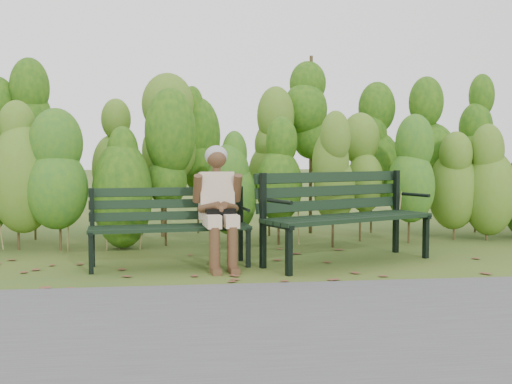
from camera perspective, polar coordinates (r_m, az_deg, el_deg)
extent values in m
plane|color=#304E1C|center=(6.32, 0.38, -7.00)|extent=(80.00, 80.00, 0.00)
cube|color=#474749|center=(4.21, 4.26, -12.40)|extent=(60.00, 2.50, 0.01)
cylinder|color=#47381E|center=(7.76, -21.55, -2.29)|extent=(0.03, 0.03, 0.80)
ellipsoid|color=#2A6322|center=(7.72, -21.66, 2.44)|extent=(0.64, 0.64, 1.44)
cylinder|color=#47381E|center=(7.63, -17.09, -2.30)|extent=(0.03, 0.03, 0.80)
ellipsoid|color=#2A6322|center=(7.59, -17.18, 2.51)|extent=(0.64, 0.64, 1.44)
cylinder|color=#47381E|center=(7.54, -12.51, -2.29)|extent=(0.03, 0.03, 0.80)
ellipsoid|color=#2A6322|center=(7.50, -12.58, 2.58)|extent=(0.64, 0.64, 1.44)
cylinder|color=#47381E|center=(7.51, -7.85, -2.27)|extent=(0.03, 0.03, 0.80)
ellipsoid|color=#2A6322|center=(7.47, -7.90, 2.62)|extent=(0.64, 0.64, 1.44)
cylinder|color=#47381E|center=(7.52, -3.18, -2.23)|extent=(0.03, 0.03, 0.80)
ellipsoid|color=#2A6322|center=(7.48, -3.20, 2.66)|extent=(0.64, 0.64, 1.44)
cylinder|color=#47381E|center=(7.58, 1.44, -2.17)|extent=(0.03, 0.03, 0.80)
ellipsoid|color=#2A6322|center=(7.55, 1.44, 2.67)|extent=(0.64, 0.64, 1.44)
cylinder|color=#47381E|center=(7.70, 5.95, -2.11)|extent=(0.03, 0.03, 0.80)
ellipsoid|color=#2A6322|center=(7.66, 5.98, 2.66)|extent=(0.64, 0.64, 1.44)
cylinder|color=#47381E|center=(7.85, 10.31, -2.03)|extent=(0.03, 0.03, 0.80)
ellipsoid|color=#2A6322|center=(7.82, 10.36, 2.64)|extent=(0.64, 0.64, 1.44)
cylinder|color=#47381E|center=(8.06, 14.47, -1.95)|extent=(0.03, 0.03, 0.80)
ellipsoid|color=#2A6322|center=(8.02, 14.54, 2.61)|extent=(0.64, 0.64, 1.44)
cylinder|color=#47381E|center=(8.30, 18.41, -1.86)|extent=(0.03, 0.03, 0.80)
ellipsoid|color=#2A6322|center=(8.26, 18.50, 2.56)|extent=(0.64, 0.64, 1.44)
cylinder|color=#47381E|center=(8.58, 22.11, -1.77)|extent=(0.03, 0.03, 0.80)
ellipsoid|color=#2A6322|center=(8.54, 22.21, 2.51)|extent=(0.64, 0.64, 1.44)
cylinder|color=#47381E|center=(8.70, -19.49, -0.64)|extent=(0.04, 0.04, 1.10)
ellipsoid|color=#1E4C15|center=(8.68, -19.61, 5.16)|extent=(0.70, 0.70, 1.98)
cylinder|color=#47381E|center=(8.56, -14.47, -0.62)|extent=(0.04, 0.04, 1.10)
ellipsoid|color=#1E4C15|center=(8.55, -14.56, 5.28)|extent=(0.70, 0.70, 1.98)
cylinder|color=#47381E|center=(8.50, -9.33, -0.58)|extent=(0.04, 0.04, 1.10)
ellipsoid|color=#1E4C15|center=(8.48, -9.39, 5.36)|extent=(0.70, 0.70, 1.98)
cylinder|color=#47381E|center=(8.50, -4.15, -0.54)|extent=(0.04, 0.04, 1.10)
ellipsoid|color=#1E4C15|center=(8.48, -4.18, 5.40)|extent=(0.70, 0.70, 1.98)
cylinder|color=#47381E|center=(8.57, 0.99, -0.50)|extent=(0.04, 0.04, 1.10)
ellipsoid|color=#1E4C15|center=(8.55, 0.99, 5.39)|extent=(0.70, 0.70, 1.98)
cylinder|color=#47381E|center=(8.71, 6.00, -0.45)|extent=(0.04, 0.04, 1.10)
ellipsoid|color=#1E4C15|center=(8.69, 6.04, 5.35)|extent=(0.70, 0.70, 1.98)
cylinder|color=#47381E|center=(8.91, 10.82, -0.41)|extent=(0.04, 0.04, 1.10)
ellipsoid|color=#1E4C15|center=(8.89, 10.89, 5.26)|extent=(0.70, 0.70, 1.98)
cylinder|color=#47381E|center=(9.17, 15.40, -0.36)|extent=(0.04, 0.04, 1.10)
ellipsoid|color=#1E4C15|center=(9.15, 15.49, 5.15)|extent=(0.70, 0.70, 1.98)
cylinder|color=#47381E|center=(9.49, 19.69, -0.31)|extent=(0.04, 0.04, 1.10)
ellipsoid|color=#1E4C15|center=(9.47, 19.81, 5.01)|extent=(0.70, 0.70, 1.98)
cube|color=brown|center=(5.72, -4.07, -8.10)|extent=(0.11, 0.11, 0.01)
cube|color=brown|center=(6.06, 22.89, -7.72)|extent=(0.09, 0.07, 0.01)
cube|color=brown|center=(6.12, -14.78, -7.44)|extent=(0.08, 0.10, 0.01)
cube|color=brown|center=(6.22, 15.68, -7.28)|extent=(0.09, 0.10, 0.01)
cube|color=brown|center=(6.83, -7.04, -6.21)|extent=(0.08, 0.10, 0.01)
cube|color=brown|center=(6.46, -16.87, -6.90)|extent=(0.11, 0.11, 0.01)
cube|color=brown|center=(5.54, -16.43, -8.63)|extent=(0.11, 0.11, 0.01)
cube|color=brown|center=(6.62, 18.36, -6.68)|extent=(0.08, 0.10, 0.01)
cube|color=brown|center=(6.10, 5.55, -7.38)|extent=(0.11, 0.10, 0.01)
cube|color=brown|center=(5.39, -7.63, -8.87)|extent=(0.11, 0.11, 0.01)
cube|color=brown|center=(8.01, 20.22, -4.95)|extent=(0.07, 0.09, 0.01)
cube|color=brown|center=(6.58, -15.36, -6.68)|extent=(0.11, 0.11, 0.01)
cube|color=brown|center=(5.99, 16.30, -7.71)|extent=(0.11, 0.11, 0.01)
cube|color=brown|center=(6.05, 21.02, -7.70)|extent=(0.11, 0.11, 0.01)
cube|color=brown|center=(5.31, -19.32, -9.24)|extent=(0.07, 0.09, 0.01)
cube|color=brown|center=(7.59, 15.91, -5.33)|extent=(0.11, 0.11, 0.01)
cube|color=brown|center=(5.73, 8.71, -8.13)|extent=(0.11, 0.10, 0.01)
cube|color=brown|center=(7.31, -14.07, -5.64)|extent=(0.11, 0.11, 0.01)
cube|color=brown|center=(5.63, -0.78, -8.29)|extent=(0.11, 0.09, 0.01)
cube|color=brown|center=(5.84, 3.95, -7.86)|extent=(0.10, 0.11, 0.01)
cube|color=brown|center=(5.46, -3.47, -8.67)|extent=(0.10, 0.09, 0.01)
cube|color=brown|center=(6.24, 23.04, -7.40)|extent=(0.08, 0.10, 0.01)
cube|color=brown|center=(5.99, 19.51, -7.78)|extent=(0.11, 0.10, 0.01)
cube|color=brown|center=(7.18, -20.74, -5.93)|extent=(0.08, 0.10, 0.01)
cube|color=brown|center=(6.91, -8.60, -6.10)|extent=(0.09, 0.11, 0.01)
cube|color=brown|center=(6.71, 12.90, -6.44)|extent=(0.11, 0.10, 0.01)
cube|color=brown|center=(7.19, -17.12, -5.84)|extent=(0.11, 0.11, 0.01)
cube|color=brown|center=(5.95, 23.11, -7.93)|extent=(0.11, 0.11, 0.01)
cube|color=brown|center=(5.46, 9.69, -8.72)|extent=(0.10, 0.11, 0.01)
cube|color=brown|center=(6.83, -11.35, -6.24)|extent=(0.11, 0.10, 0.01)
cube|color=black|center=(6.05, -8.04, -3.60)|extent=(1.64, 0.27, 0.04)
cube|color=black|center=(6.16, -8.13, -3.46)|extent=(1.64, 0.27, 0.04)
cube|color=black|center=(6.27, -8.22, -3.34)|extent=(1.64, 0.27, 0.04)
cube|color=black|center=(6.39, -8.31, -3.22)|extent=(1.64, 0.27, 0.04)
cube|color=black|center=(6.46, -8.38, -2.25)|extent=(1.63, 0.22, 0.10)
cube|color=black|center=(6.46, -8.40, -1.11)|extent=(1.63, 0.22, 0.10)
cube|color=black|center=(6.47, -8.42, 0.02)|extent=(1.63, 0.22, 0.10)
cube|color=black|center=(6.05, -15.45, -5.64)|extent=(0.05, 0.05, 0.41)
cube|color=black|center=(6.41, -15.33, -3.28)|extent=(0.05, 0.05, 0.82)
cube|color=black|center=(6.21, -15.40, -3.68)|extent=(0.09, 0.46, 0.04)
cylinder|color=black|center=(6.14, -15.45, -1.88)|extent=(0.07, 0.34, 0.03)
cube|color=black|center=(6.18, -0.75, -5.32)|extent=(0.05, 0.05, 0.41)
cube|color=black|center=(6.53, -1.48, -3.03)|extent=(0.05, 0.05, 0.82)
cube|color=black|center=(6.33, -1.10, -3.40)|extent=(0.09, 0.46, 0.04)
cylinder|color=black|center=(6.27, -1.02, -1.64)|extent=(0.07, 0.34, 0.03)
cube|color=black|center=(6.31, 10.08, -2.60)|extent=(1.82, 0.92, 0.04)
cube|color=black|center=(6.41, 9.27, -2.49)|extent=(1.82, 0.92, 0.04)
cube|color=black|center=(6.51, 8.49, -2.39)|extent=(1.82, 0.92, 0.04)
cube|color=black|center=(6.62, 7.73, -2.29)|extent=(1.82, 0.92, 0.04)
cube|color=black|center=(6.68, 7.20, -1.20)|extent=(1.80, 0.87, 0.11)
cube|color=black|center=(6.68, 7.12, 0.11)|extent=(1.80, 0.87, 0.11)
cube|color=black|center=(6.69, 7.04, 1.41)|extent=(1.80, 0.87, 0.11)
cube|color=black|center=(5.76, 3.16, -5.59)|extent=(0.07, 0.07, 0.49)
cube|color=black|center=(6.11, 0.67, -2.75)|extent=(0.07, 0.07, 0.98)
cube|color=black|center=(5.90, 1.96, -3.18)|extent=(0.28, 0.52, 0.04)
cylinder|color=black|center=(5.83, 2.26, -0.91)|extent=(0.21, 0.39, 0.04)
cube|color=black|center=(6.98, 15.87, -4.10)|extent=(0.07, 0.07, 0.49)
cube|color=black|center=(7.27, 13.20, -1.82)|extent=(0.07, 0.07, 0.98)
cube|color=black|center=(7.10, 14.61, -2.15)|extent=(0.28, 0.52, 0.04)
cylinder|color=black|center=(7.04, 14.96, -0.25)|extent=(0.21, 0.39, 0.04)
cube|color=beige|center=(6.05, -4.22, -2.72)|extent=(0.18, 0.43, 0.13)
cube|color=beige|center=(6.08, -2.56, -2.68)|extent=(0.18, 0.43, 0.13)
cylinder|color=#52351F|center=(5.92, -3.96, -5.53)|extent=(0.12, 0.12, 0.45)
cylinder|color=#52351F|center=(5.95, -2.25, -5.48)|extent=(0.12, 0.12, 0.45)
cube|color=#52351F|center=(5.88, -3.83, -7.53)|extent=(0.11, 0.21, 0.06)
cube|color=#52351F|center=(5.91, -2.10, -7.46)|extent=(0.11, 0.21, 0.06)
cube|color=beige|center=(6.31, -3.80, -0.37)|extent=(0.38, 0.29, 0.51)
cylinder|color=#52351F|center=(6.27, -3.78, 2.06)|extent=(0.09, 0.09, 0.10)
sphere|color=#52351F|center=(6.26, -3.77, 3.24)|extent=(0.21, 0.21, 0.21)
ellipsoid|color=gray|center=(6.29, -3.81, 3.46)|extent=(0.24, 0.23, 0.22)
cylinder|color=#52351F|center=(6.19, -5.59, 0.33)|extent=(0.11, 0.22, 0.31)
cylinder|color=#52351F|center=(6.26, -1.80, 0.38)|extent=(0.11, 0.22, 0.31)
cylinder|color=#52351F|center=(6.09, -4.45, -1.45)|extent=(0.24, 0.25, 0.13)
cylinder|color=#52351F|center=(6.13, -2.52, -1.42)|extent=(0.21, 0.27, 0.13)
sphere|color=#52351F|center=(6.05, -3.39, -1.67)|extent=(0.11, 0.11, 0.11)
cube|color=black|center=(6.07, -3.40, -2.32)|extent=(0.31, 0.15, 0.16)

